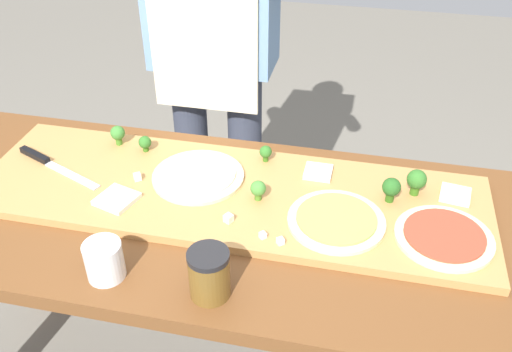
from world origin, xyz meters
The scene contains 22 objects.
prep_table centered at (0.00, 0.00, 0.67)m, with size 1.60×0.69×0.79m.
cutting_board centered at (0.06, 0.07, 0.80)m, with size 1.31×0.41×0.02m, color #B27F47.
chefs_knife centered at (-0.46, 0.08, 0.82)m, with size 0.29×0.14×0.02m.
pizza_whole_cheese_artichoke centered at (-0.04, 0.10, 0.82)m, with size 0.24×0.24×0.02m.
pizza_whole_pesto_green centered at (0.34, 0.00, 0.82)m, with size 0.23×0.23×0.02m.
pizza_whole_tomato_red centered at (0.58, -0.01, 0.82)m, with size 0.22×0.22×0.02m.
pizza_slice_far_right centered at (0.27, 0.19, 0.82)m, with size 0.07×0.07×0.01m, color silver.
pizza_slice_near_left centered at (-0.20, -0.03, 0.82)m, with size 0.09×0.09×0.01m, color silver.
pizza_slice_center centered at (0.62, 0.16, 0.82)m, with size 0.07×0.07×0.01m, color silver.
broccoli_floret_back_left centered at (0.14, 0.05, 0.85)m, with size 0.04×0.04×0.05m.
broccoli_floret_center_left centered at (0.12, 0.22, 0.84)m, with size 0.03×0.03×0.05m.
broccoli_floret_front_right centered at (0.46, 0.11, 0.85)m, with size 0.05×0.05×0.07m.
broccoli_floret_center_right centered at (-0.31, 0.21, 0.85)m, with size 0.04×0.04×0.06m.
broccoli_floret_front_mid centered at (0.52, 0.15, 0.86)m, with size 0.05×0.05×0.07m.
broccoli_floret_back_mid centered at (-0.22, 0.20, 0.84)m, with size 0.04×0.04×0.05m.
cheese_crumble_a centered at (0.09, -0.05, 0.82)m, with size 0.02×0.02×0.02m, color silver.
cheese_crumble_b centered at (0.22, -0.10, 0.82)m, with size 0.01×0.01×0.01m, color white.
cheese_crumble_c centered at (0.18, -0.09, 0.82)m, with size 0.01×0.01×0.01m, color white.
cheese_crumble_d centered at (-0.19, 0.06, 0.82)m, with size 0.02×0.02×0.02m, color silver.
flour_cup centered at (-0.13, -0.26, 0.83)m, with size 0.08×0.08×0.09m.
sauce_jar centered at (0.10, -0.26, 0.85)m, with size 0.09×0.09×0.11m.
cook_center centered at (-0.14, 0.61, 1.00)m, with size 0.54×0.39×1.67m.
Camera 1 is at (0.37, -1.03, 1.67)m, focal length 39.23 mm.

